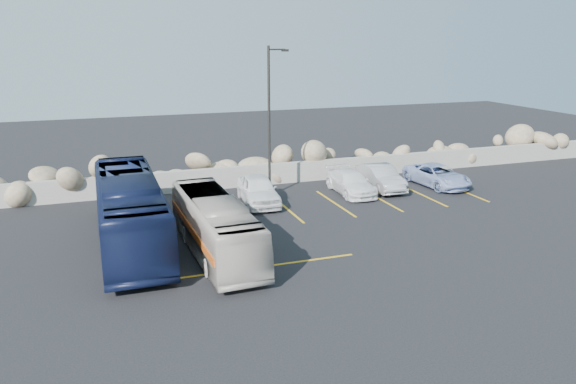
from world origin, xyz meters
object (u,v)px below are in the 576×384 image
object	(u,v)px
car_b	(380,177)
car_d	(437,176)
car_c	(351,182)
lamppost	(270,118)
tour_coach	(130,211)
car_a	(258,190)
vintage_bus	(215,226)

from	to	relation	value
car_b	car_d	bearing A→B (deg)	-4.28
car_c	lamppost	bearing A→B (deg)	169.87
lamppost	car_c	world-z (taller)	lamppost
tour_coach	car_c	bearing A→B (deg)	19.30
lamppost	car_c	bearing A→B (deg)	-12.45
car_a	car_c	xyz separation A→B (m)	(5.41, 0.20, -0.13)
car_b	car_d	size ratio (longest dim) A/B	0.94
lamppost	tour_coach	xyz separation A→B (m)	(-7.77, -5.15, -2.82)
car_c	car_a	bearing A→B (deg)	-175.59
tour_coach	car_c	size ratio (longest dim) A/B	2.48
car_c	vintage_bus	bearing A→B (deg)	-142.50
vintage_bus	car_a	world-z (taller)	vintage_bus
tour_coach	car_a	world-z (taller)	tour_coach
lamppost	vintage_bus	bearing A→B (deg)	-122.43
lamppost	car_b	bearing A→B (deg)	-6.39
car_b	car_d	distance (m)	3.50
lamppost	tour_coach	distance (m)	9.74
vintage_bus	lamppost	bearing A→B (deg)	55.62
tour_coach	car_c	distance (m)	12.86
lamppost	tour_coach	size ratio (longest dim) A/B	0.76
vintage_bus	tour_coach	bearing A→B (deg)	143.29
vintage_bus	tour_coach	world-z (taller)	tour_coach
lamppost	car_a	size ratio (longest dim) A/B	1.83
vintage_bus	car_c	bearing A→B (deg)	33.23
tour_coach	car_b	xyz separation A→B (m)	(14.13, 4.43, -0.78)
lamppost	car_d	size ratio (longest dim) A/B	1.79
car_a	car_b	distance (m)	7.42
car_b	car_c	bearing A→B (deg)	-169.48
vintage_bus	car_a	size ratio (longest dim) A/B	1.92
car_a	car_d	size ratio (longest dim) A/B	0.98
lamppost	car_b	xyz separation A→B (m)	(6.36, -0.71, -3.61)
car_c	car_b	bearing A→B (deg)	9.48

